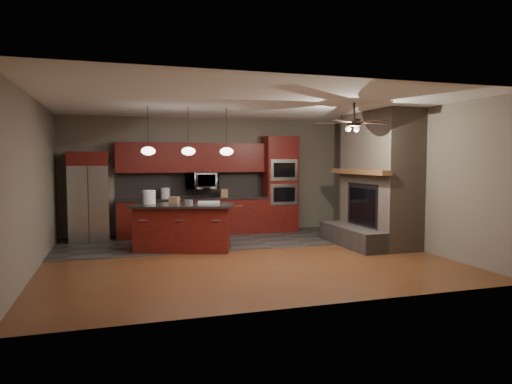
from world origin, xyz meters
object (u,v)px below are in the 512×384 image
object	(u,v)px
oven_tower	(280,184)
kitchen_island	(183,227)
refrigerator	(89,197)
paint_can	(189,203)
counter_box	(224,193)
cardboard_box	(174,200)
counter_bucket	(165,193)
microwave	(202,181)
white_bucket	(149,197)
paint_tray	(209,203)

from	to	relation	value
oven_tower	kitchen_island	bearing A→B (deg)	-146.92
oven_tower	refrigerator	xyz separation A→B (m)	(-4.51, -0.07, -0.21)
paint_can	counter_box	size ratio (longest dim) A/B	0.82
refrigerator	cardboard_box	world-z (taller)	refrigerator
cardboard_box	counter_bucket	world-z (taller)	counter_bucket
oven_tower	refrigerator	size ratio (longest dim) A/B	1.21
microwave	kitchen_island	bearing A→B (deg)	-111.44
refrigerator	white_bucket	bearing A→B (deg)	-49.16
paint_can	counter_box	world-z (taller)	counter_box
counter_bucket	cardboard_box	bearing A→B (deg)	-88.07
paint_tray	kitchen_island	bearing A→B (deg)	-169.71
paint_can	paint_tray	bearing A→B (deg)	27.82
oven_tower	counter_bucket	world-z (taller)	oven_tower
kitchen_island	white_bucket	size ratio (longest dim) A/B	7.96
kitchen_island	counter_box	size ratio (longest dim) A/B	11.03
kitchen_island	paint_tray	bearing A→B (deg)	16.03
refrigerator	counter_bucket	world-z (taller)	refrigerator
white_bucket	paint_tray	distance (m)	1.19
counter_bucket	counter_box	bearing A→B (deg)	-2.07
refrigerator	oven_tower	bearing A→B (deg)	0.94
cardboard_box	counter_bucket	bearing A→B (deg)	125.80
refrigerator	paint_can	xyz separation A→B (m)	(1.91, -1.92, -0.01)
counter_box	microwave	bearing A→B (deg)	165.27
counter_bucket	counter_box	distance (m)	1.39
refrigerator	counter_bucket	xyz separation A→B (m)	(1.67, 0.08, 0.04)
microwave	paint_tray	xyz separation A→B (m)	(-0.19, -1.82, -0.36)
oven_tower	counter_bucket	xyz separation A→B (m)	(-2.84, 0.01, -0.17)
counter_bucket	oven_tower	bearing A→B (deg)	-0.15
paint_can	kitchen_island	bearing A→B (deg)	108.84
oven_tower	counter_box	world-z (taller)	oven_tower
white_bucket	counter_box	bearing A→B (deg)	37.37
cardboard_box	counter_bucket	size ratio (longest dim) A/B	0.78
paint_tray	counter_box	xyz separation A→B (m)	(0.71, 1.72, 0.06)
paint_can	refrigerator	bearing A→B (deg)	134.83
paint_tray	counter_bucket	xyz separation A→B (m)	(-0.68, 1.77, 0.08)
oven_tower	paint_tray	world-z (taller)	oven_tower
kitchen_island	paint_tray	world-z (taller)	paint_tray
kitchen_island	white_bucket	bearing A→B (deg)	172.75
microwave	refrigerator	bearing A→B (deg)	-177.03
cardboard_box	counter_box	size ratio (longest dim) A/B	0.97
kitchen_island	paint_tray	xyz separation A→B (m)	(0.52, -0.01, 0.48)
white_bucket	cardboard_box	xyz separation A→B (m)	(0.51, 0.12, -0.07)
oven_tower	white_bucket	xyz separation A→B (m)	(-3.31, -1.46, -0.14)
oven_tower	microwave	xyz separation A→B (m)	(-1.98, 0.06, 0.11)
refrigerator	paint_can	size ratio (longest dim) A/B	12.32
oven_tower	refrigerator	distance (m)	4.51
kitchen_island	counter_bucket	distance (m)	1.85
kitchen_island	cardboard_box	bearing A→B (deg)	122.67
oven_tower	cardboard_box	distance (m)	3.11
microwave	cardboard_box	distance (m)	1.65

